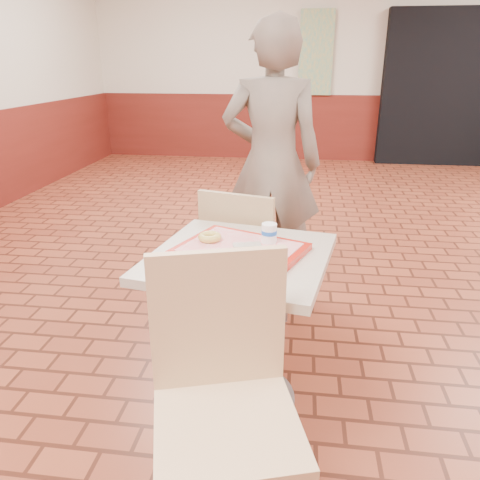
# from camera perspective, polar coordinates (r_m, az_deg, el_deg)

# --- Properties ---
(room_shell) EXTENTS (8.01, 10.01, 3.01)m
(room_shell) POSITION_cam_1_polar(r_m,az_deg,el_deg) (2.74, 24.65, 19.31)
(room_shell) COLOR brown
(room_shell) RESTS_ON ground
(wainscot_band) EXTENTS (8.00, 10.00, 1.00)m
(wainscot_band) POSITION_cam_1_polar(r_m,az_deg,el_deg) (2.92, 21.71, -0.51)
(wainscot_band) COLOR #561710
(wainscot_band) RESTS_ON ground
(corridor_doorway) EXTENTS (1.60, 0.22, 2.20)m
(corridor_doorway) POSITION_cam_1_polar(r_m,az_deg,el_deg) (7.78, 22.98, 16.56)
(corridor_doorway) COLOR black
(corridor_doorway) RESTS_ON ground
(promo_poster) EXTENTS (0.50, 0.03, 1.20)m
(promo_poster) POSITION_cam_1_polar(r_m,az_deg,el_deg) (7.58, 9.26, 21.58)
(promo_poster) COLOR gray
(promo_poster) RESTS_ON wainscot_band
(main_table) EXTENTS (0.71, 0.71, 0.75)m
(main_table) POSITION_cam_1_polar(r_m,az_deg,el_deg) (2.05, -0.00, -7.98)
(main_table) COLOR #B5A892
(main_table) RESTS_ON ground
(chair_main_front) EXTENTS (0.55, 0.55, 0.96)m
(chair_main_front) POSITION_cam_1_polar(r_m,az_deg,el_deg) (1.55, -2.02, -17.64)
(chair_main_front) COLOR #D8B182
(chair_main_front) RESTS_ON ground
(chair_main_back) EXTENTS (0.50, 0.50, 0.88)m
(chair_main_back) POSITION_cam_1_polar(r_m,az_deg,el_deg) (2.55, 0.44, -2.21)
(chair_main_back) COLOR tan
(chair_main_back) RESTS_ON ground
(customer) EXTENTS (0.64, 0.42, 1.76)m
(customer) POSITION_cam_1_polar(r_m,az_deg,el_deg) (3.04, 3.88, 9.25)
(customer) COLOR #726558
(customer) RESTS_ON ground
(serving_tray) EXTENTS (0.49, 0.38, 0.03)m
(serving_tray) POSITION_cam_1_polar(r_m,az_deg,el_deg) (1.94, 0.00, -1.25)
(serving_tray) COLOR #AE170D
(serving_tray) RESTS_ON main_table
(ring_donut) EXTENTS (0.12, 0.12, 0.03)m
(ring_donut) POSITION_cam_1_polar(r_m,az_deg,el_deg) (2.00, -3.72, 0.37)
(ring_donut) COLOR gold
(ring_donut) RESTS_ON serving_tray
(long_john_donut) EXTENTS (0.14, 0.09, 0.04)m
(long_john_donut) POSITION_cam_1_polar(r_m,az_deg,el_deg) (1.86, 0.79, -1.12)
(long_john_donut) COLOR #DC7340
(long_john_donut) RESTS_ON serving_tray
(paper_cup) EXTENTS (0.07, 0.07, 0.08)m
(paper_cup) POSITION_cam_1_polar(r_m,az_deg,el_deg) (1.97, 3.58, 0.88)
(paper_cup) COLOR white
(paper_cup) RESTS_ON serving_tray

